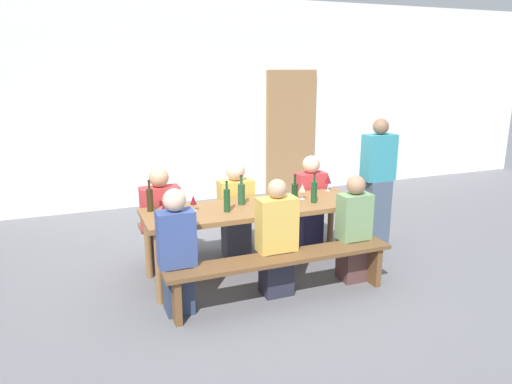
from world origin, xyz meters
The scene contains 22 objects.
ground_plane centered at (0.00, 0.00, 0.00)m, with size 24.00×24.00×0.00m, color slate.
back_wall centered at (0.00, 3.11, 1.60)m, with size 14.00×0.20×3.20m, color white.
wooden_door centered at (1.82, 2.97, 1.05)m, with size 0.90×0.06×2.10m, color #9E7247.
tasting_table centered at (0.00, 0.00, 0.67)m, with size 2.32×0.73×0.75m.
bench_near centered at (0.00, -0.66, 0.36)m, with size 2.22×0.30×0.45m.
bench_far centered at (0.00, 0.66, 0.36)m, with size 2.22×0.30×0.45m.
wine_bottle_0 centered at (0.43, -0.02, 0.86)m, with size 0.07×0.07×0.30m.
wine_bottle_1 centered at (0.62, -0.11, 0.87)m, with size 0.06×0.06×0.31m.
wine_bottle_2 centered at (-1.05, 0.22, 0.87)m, with size 0.07×0.07×0.32m.
wine_bottle_3 centered at (-0.12, 0.11, 0.87)m, with size 0.08×0.08×0.32m.
wine_bottle_4 centered at (-0.34, -0.08, 0.87)m, with size 0.06×0.06×0.31m.
wine_glass_0 centered at (1.01, 0.27, 0.88)m, with size 0.07×0.07×0.19m.
wine_glass_1 centered at (0.56, 0.06, 0.87)m, with size 0.08×0.08×0.17m.
wine_glass_2 centered at (-0.64, 0.08, 0.86)m, with size 0.07×0.07×0.16m.
wine_glass_3 centered at (-0.97, -0.10, 0.86)m, with size 0.07×0.07×0.16m.
seated_guest_near_0 centered at (-0.95, -0.51, 0.55)m, with size 0.32×0.24×1.15m.
seated_guest_near_1 centered at (0.01, -0.51, 0.54)m, with size 0.37×0.24×1.15m.
seated_guest_near_2 centered at (0.86, -0.51, 0.53)m, with size 0.32×0.24×1.11m.
seated_guest_far_0 centered at (-0.90, 0.51, 0.53)m, with size 0.41×0.24×1.13m.
seated_guest_far_1 centered at (-0.04, 0.51, 0.54)m, with size 0.39×0.24×1.13m.
seated_guest_far_2 centered at (0.91, 0.51, 0.54)m, with size 0.36×0.24×1.13m.
standing_host centered at (1.61, 0.17, 0.76)m, with size 0.38×0.24×1.57m.
Camera 1 is at (-1.73, -4.38, 2.15)m, focal length 33.22 mm.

